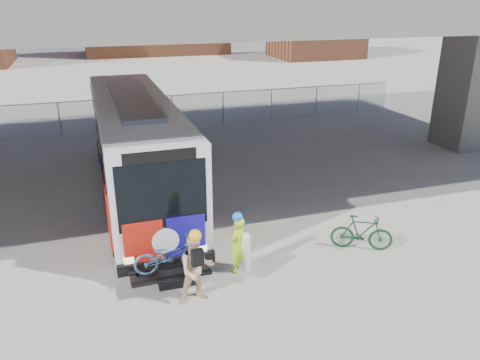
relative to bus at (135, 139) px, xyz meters
name	(u,v)px	position (x,y,z in m)	size (l,w,h in m)	color
ground	(210,216)	(2.00, -2.83, -2.11)	(160.00, 160.00, 0.00)	#9E9991
bus	(135,139)	(0.00, 0.00, 0.00)	(2.67, 12.91, 3.69)	silver
overpass	(178,8)	(2.00, 1.17, 4.44)	(40.00, 16.00, 7.95)	#605E59
chainlink_fence	(154,104)	(2.00, 9.17, -0.68)	(30.00, 0.06, 30.00)	gray
brick_buildings	(118,11)	(3.23, 45.40, 3.31)	(54.00, 22.00, 12.00)	brown
bollard	(245,250)	(2.06, -6.32, -1.51)	(0.29, 0.29, 1.12)	white
cyclist_hivis	(238,243)	(1.86, -6.32, -1.27)	(0.69, 0.66, 1.75)	#B3E818
cyclist_tan	(196,268)	(0.52, -7.27, -1.20)	(0.88, 0.70, 1.92)	#D9B18B
bike_parked	(362,232)	(5.65, -6.32, -1.57)	(0.50, 1.78, 1.07)	#133C21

